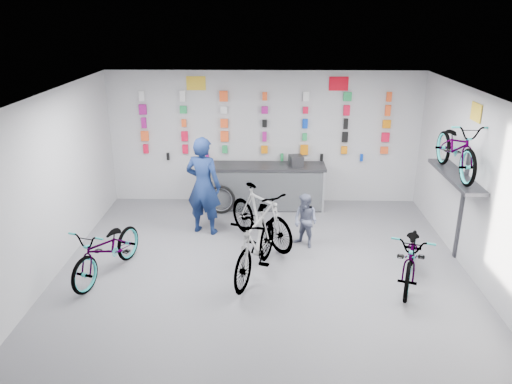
{
  "coord_description": "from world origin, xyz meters",
  "views": [
    {
      "loc": [
        0.05,
        -6.99,
        4.24
      ],
      "look_at": [
        -0.13,
        1.4,
        1.15
      ],
      "focal_mm": 35.0,
      "sensor_mm": 36.0,
      "label": 1
    }
  ],
  "objects_px": {
    "bike_left": "(107,249)",
    "clerk": "(203,186)",
    "bike_center": "(256,244)",
    "counter": "(264,187)",
    "customer": "(305,221)",
    "bike_service": "(261,215)",
    "bike_right": "(412,255)"
  },
  "relations": [
    {
      "from": "counter",
      "to": "bike_center",
      "type": "relative_size",
      "value": 1.41
    },
    {
      "from": "bike_left",
      "to": "bike_right",
      "type": "height_order",
      "value": "bike_right"
    },
    {
      "from": "counter",
      "to": "bike_service",
      "type": "height_order",
      "value": "bike_service"
    },
    {
      "from": "bike_center",
      "to": "clerk",
      "type": "xyz_separation_m",
      "value": [
        -1.06,
        1.73,
        0.41
      ]
    },
    {
      "from": "bike_left",
      "to": "bike_service",
      "type": "relative_size",
      "value": 0.98
    },
    {
      "from": "bike_left",
      "to": "bike_right",
      "type": "relative_size",
      "value": 0.98
    },
    {
      "from": "bike_center",
      "to": "bike_right",
      "type": "xyz_separation_m",
      "value": [
        2.55,
        -0.16,
        -0.09
      ]
    },
    {
      "from": "bike_center",
      "to": "customer",
      "type": "xyz_separation_m",
      "value": [
        0.9,
        1.12,
        -0.06
      ]
    },
    {
      "from": "bike_center",
      "to": "bike_service",
      "type": "xyz_separation_m",
      "value": [
        0.07,
        1.26,
        -0.02
      ]
    },
    {
      "from": "bike_right",
      "to": "clerk",
      "type": "bearing_deg",
      "value": 171.33
    },
    {
      "from": "bike_left",
      "to": "bike_center",
      "type": "relative_size",
      "value": 0.95
    },
    {
      "from": "bike_center",
      "to": "clerk",
      "type": "bearing_deg",
      "value": 140.08
    },
    {
      "from": "counter",
      "to": "bike_right",
      "type": "relative_size",
      "value": 1.45
    },
    {
      "from": "bike_center",
      "to": "bike_right",
      "type": "distance_m",
      "value": 2.56
    },
    {
      "from": "counter",
      "to": "customer",
      "type": "height_order",
      "value": "customer"
    },
    {
      "from": "bike_right",
      "to": "customer",
      "type": "height_order",
      "value": "customer"
    },
    {
      "from": "counter",
      "to": "clerk",
      "type": "relative_size",
      "value": 1.37
    },
    {
      "from": "clerk",
      "to": "customer",
      "type": "distance_m",
      "value": 2.11
    },
    {
      "from": "counter",
      "to": "bike_center",
      "type": "xyz_separation_m",
      "value": [
        -0.12,
        -3.08,
        0.09
      ]
    },
    {
      "from": "bike_right",
      "to": "bike_service",
      "type": "distance_m",
      "value": 2.86
    },
    {
      "from": "bike_center",
      "to": "clerk",
      "type": "height_order",
      "value": "clerk"
    },
    {
      "from": "counter",
      "to": "bike_left",
      "type": "relative_size",
      "value": 1.48
    },
    {
      "from": "clerk",
      "to": "customer",
      "type": "relative_size",
      "value": 1.9
    },
    {
      "from": "customer",
      "to": "bike_center",
      "type": "bearing_deg",
      "value": -88.55
    },
    {
      "from": "bike_center",
      "to": "bike_service",
      "type": "distance_m",
      "value": 1.26
    },
    {
      "from": "bike_center",
      "to": "clerk",
      "type": "relative_size",
      "value": 0.97
    },
    {
      "from": "counter",
      "to": "bike_center",
      "type": "bearing_deg",
      "value": -92.23
    },
    {
      "from": "bike_left",
      "to": "clerk",
      "type": "bearing_deg",
      "value": 69.79
    },
    {
      "from": "bike_right",
      "to": "clerk",
      "type": "distance_m",
      "value": 4.1
    },
    {
      "from": "bike_center",
      "to": "bike_service",
      "type": "height_order",
      "value": "bike_center"
    },
    {
      "from": "bike_left",
      "to": "clerk",
      "type": "height_order",
      "value": "clerk"
    },
    {
      "from": "counter",
      "to": "bike_left",
      "type": "distance_m",
      "value": 4.06
    }
  ]
}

